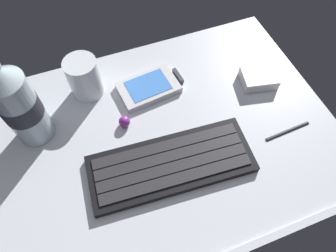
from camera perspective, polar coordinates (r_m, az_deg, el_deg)
name	(u,v)px	position (r cm, az deg, el deg)	size (l,w,h in cm)	color
ground_plane	(168,138)	(58.73, 0.08, -2.21)	(64.00, 48.00, 2.80)	silver
keyboard	(171,164)	(54.29, 0.56, -7.07)	(29.72, 13.07, 1.70)	black
handheld_device	(151,86)	(63.72, -3.14, 7.39)	(13.35, 8.89, 1.50)	silver
juice_cup	(85,79)	(62.96, -15.32, 8.50)	(6.40, 6.40, 8.50)	silver
water_bottle	(19,105)	(56.41, -26.15, 3.61)	(6.73, 6.73, 20.80)	silver
charger_block	(259,78)	(67.15, 16.58, 8.55)	(7.00, 5.60, 2.40)	white
trackball_mouse	(124,121)	(58.77, -8.14, 0.86)	(2.20, 2.20, 2.20)	purple
stylus_pen	(288,130)	(62.34, 21.51, -0.78)	(0.70, 0.70, 9.50)	#26262B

